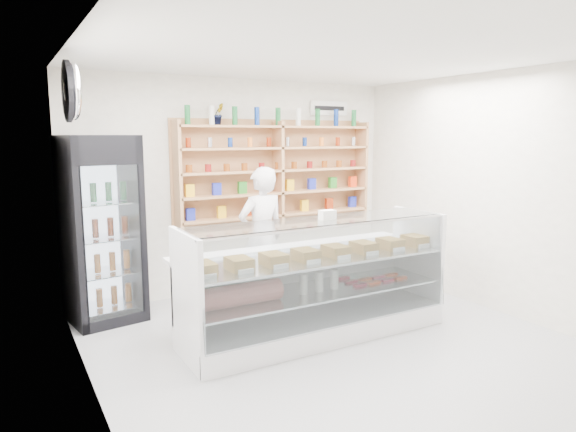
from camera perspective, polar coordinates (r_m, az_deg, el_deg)
room at (r=4.74m, az=7.15°, el=0.79°), size 5.00×5.00×5.00m
display_counter at (r=5.41m, az=3.07°, el=-9.65°), size 2.82×0.84×1.23m
shop_worker at (r=6.23m, az=-2.95°, el=-2.32°), size 0.65×0.46×1.70m
drinks_cooler at (r=6.04m, az=-20.03°, el=-1.39°), size 0.85×0.83×2.07m
wall_shelving at (r=6.95m, az=-1.10°, el=5.05°), size 2.84×0.28×1.33m
potted_plant at (r=6.58m, az=-7.75°, el=11.16°), size 0.17×0.14×0.27m
security_mirror at (r=5.01m, az=-22.75°, el=12.66°), size 0.15×0.50×0.50m
wall_sign at (r=7.52m, az=4.56°, el=11.84°), size 0.62×0.03×0.20m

